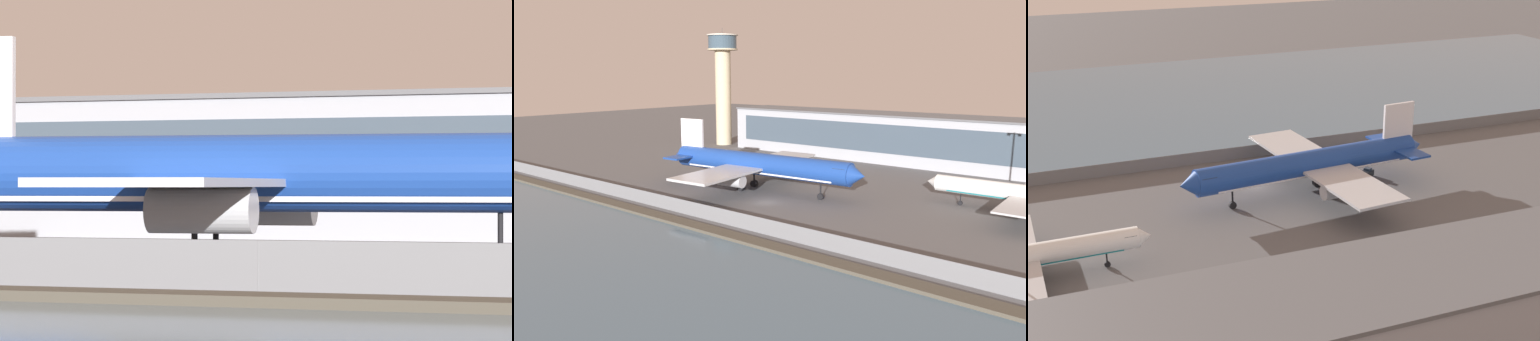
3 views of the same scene
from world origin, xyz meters
TOP-DOWN VIEW (x-y plane):
  - ground_plane at (0.00, 0.00)m, footprint 500.00×500.00m
  - shoreline_seawall at (0.00, -20.50)m, footprint 320.00×3.00m
  - perimeter_fence at (0.00, -16.00)m, footprint 280.00×0.10m
  - cargo_jet_blue at (-8.90, 7.46)m, footprint 50.70×43.51m
  - baggage_tug at (-22.36, 3.79)m, footprint 3.57×2.97m
  - terminal_building at (-6.01, 62.72)m, footprint 102.98×17.34m

SIDE VIEW (x-z plane):
  - ground_plane at x=0.00m, z-range 0.00..0.00m
  - shoreline_seawall at x=0.00m, z-range 0.00..0.50m
  - baggage_tug at x=-22.36m, z-range -0.09..1.71m
  - perimeter_fence at x=0.00m, z-range 0.00..2.68m
  - cargo_jet_blue at x=-8.90m, z-range -1.80..13.43m
  - terminal_building at x=-6.01m, z-range 0.01..14.26m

